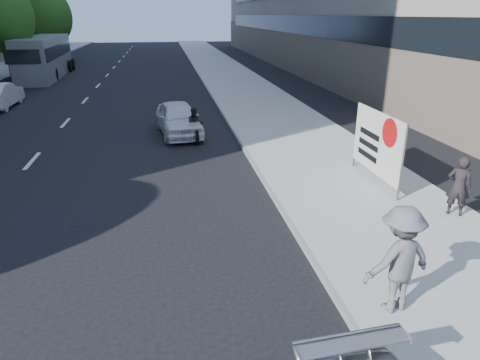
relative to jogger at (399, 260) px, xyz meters
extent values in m
plane|color=black|center=(-2.30, 2.29, -1.14)|extent=(160.00, 160.00, 0.00)
cube|color=#9F9D94|center=(1.70, 22.29, -1.06)|extent=(5.00, 120.00, 0.15)
cylinder|color=#382616|center=(-16.00, 32.29, 0.35)|extent=(0.30, 0.30, 2.97)
ellipsoid|color=#265416|center=(-16.00, 32.29, 3.76)|extent=(4.80, 4.80, 5.52)
cylinder|color=#382616|center=(-16.00, 46.29, 0.17)|extent=(0.30, 0.30, 2.62)
ellipsoid|color=#265416|center=(-16.00, 46.29, 3.65)|extent=(5.40, 5.40, 6.21)
imported|color=slate|center=(0.00, 0.00, 0.00)|extent=(1.39, 0.95, 1.98)
imported|color=black|center=(3.50, 3.29, -0.19)|extent=(0.69, 0.63, 1.59)
cylinder|color=#4C4C4C|center=(2.50, 4.38, 0.11)|extent=(0.06, 0.06, 2.20)
cylinder|color=#4C4C4C|center=(2.50, 7.38, 0.11)|extent=(0.06, 0.06, 2.20)
cube|color=silver|center=(2.48, 5.88, 0.26)|extent=(0.04, 3.00, 1.90)
cylinder|color=#A50C0C|center=(2.46, 5.18, 0.76)|extent=(0.01, 0.84, 0.84)
cube|color=black|center=(2.46, 6.38, 0.41)|extent=(0.01, 1.30, 0.18)
cube|color=black|center=(2.46, 6.38, 0.06)|extent=(0.01, 1.30, 0.18)
cube|color=black|center=(2.46, 6.38, -0.29)|extent=(0.01, 1.30, 0.18)
imported|color=white|center=(-3.30, 13.17, -0.42)|extent=(2.22, 4.40, 1.44)
cylinder|color=black|center=(-2.63, 11.35, -0.82)|extent=(0.17, 0.65, 0.64)
cylinder|color=black|center=(-2.63, 12.75, -0.82)|extent=(0.17, 0.65, 0.64)
cube|color=black|center=(-2.63, 12.05, -0.59)|extent=(0.34, 1.22, 0.35)
imported|color=black|center=(-2.63, 11.95, -0.43)|extent=(0.73, 0.59, 1.42)
cube|color=slate|center=(-13.73, 34.03, 0.51)|extent=(3.05, 12.10, 3.30)
cube|color=black|center=(-15.00, 34.03, 1.06)|extent=(0.59, 11.49, 1.00)
cube|color=black|center=(-12.46, 34.03, 1.06)|extent=(0.59, 11.49, 1.00)
cube|color=black|center=(-13.73, 28.01, 1.06)|extent=(2.40, 0.17, 1.00)
cylinder|color=black|center=(-14.98, 29.53, -0.64)|extent=(0.30, 1.01, 1.00)
cylinder|color=black|center=(-12.48, 29.53, -0.64)|extent=(0.30, 1.01, 1.00)
cylinder|color=black|center=(-14.98, 31.53, -0.64)|extent=(0.30, 1.01, 1.00)
cylinder|color=black|center=(-12.48, 31.53, -0.64)|extent=(0.30, 1.01, 1.00)
cylinder|color=black|center=(-14.98, 37.53, -0.64)|extent=(0.30, 1.01, 1.00)
cylinder|color=black|center=(-12.48, 37.53, -0.64)|extent=(0.30, 1.01, 1.00)
cylinder|color=black|center=(-14.98, 39.03, -0.64)|extent=(0.30, 1.01, 1.00)
cylinder|color=black|center=(-12.48, 39.03, -0.64)|extent=(0.30, 1.01, 1.00)
camera|label=1|loc=(-3.77, -5.77, 3.93)|focal=32.00mm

